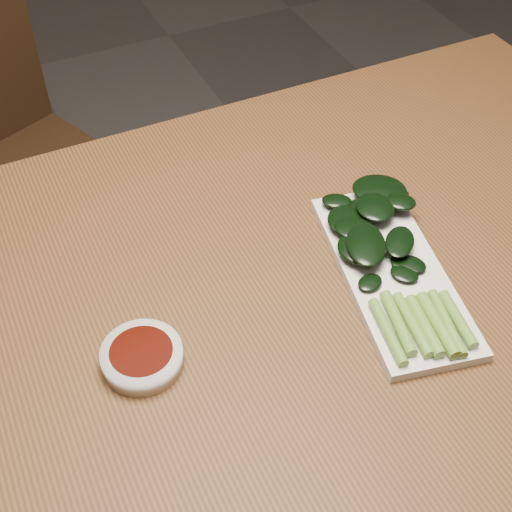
# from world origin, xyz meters

# --- Properties ---
(table) EXTENTS (1.40, 0.80, 0.75)m
(table) POSITION_xyz_m (0.00, 0.00, 0.68)
(table) COLOR #4B2D15
(table) RESTS_ON ground
(chair_far) EXTENTS (0.50, 0.50, 0.89)m
(chair_far) POSITION_xyz_m (-0.23, 0.81, 0.49)
(chair_far) COLOR black
(chair_far) RESTS_ON ground
(sauce_bowl) EXTENTS (0.10, 0.10, 0.03)m
(sauce_bowl) POSITION_xyz_m (-0.18, -0.05, 0.76)
(sauce_bowl) COLOR silver
(sauce_bowl) RESTS_ON table
(serving_plate) EXTENTS (0.19, 0.34, 0.01)m
(serving_plate) POSITION_xyz_m (0.16, -0.06, 0.76)
(serving_plate) COLOR silver
(serving_plate) RESTS_ON table
(gai_lan) EXTENTS (0.19, 0.34, 0.03)m
(gai_lan) POSITION_xyz_m (0.17, -0.03, 0.78)
(gai_lan) COLOR #5B892F
(gai_lan) RESTS_ON serving_plate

